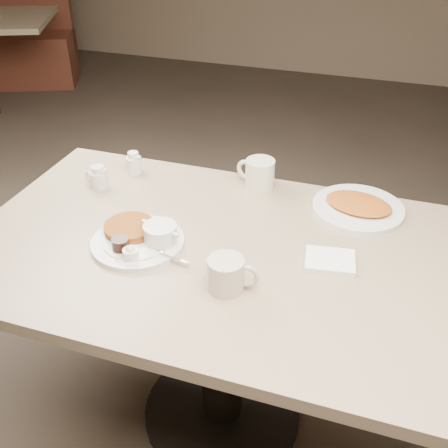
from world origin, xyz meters
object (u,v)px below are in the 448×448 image
(diner_table, at_px, (222,293))
(booth_back_left, at_px, (4,39))
(creamer_left, at_px, (98,178))
(coffee_mug_far, at_px, (259,173))
(hash_plate, at_px, (358,207))
(creamer_right, at_px, (134,163))
(main_plate, at_px, (141,237))
(coffee_mug_near, at_px, (227,274))

(diner_table, bearing_deg, booth_back_left, 136.92)
(creamer_left, height_order, booth_back_left, booth_back_left)
(coffee_mug_far, relative_size, hash_plate, 0.43)
(creamer_right, height_order, booth_back_left, booth_back_left)
(booth_back_left, bearing_deg, main_plate, -45.93)
(creamer_left, relative_size, booth_back_left, 0.06)
(creamer_left, xyz_separation_m, hash_plate, (0.86, 0.13, -0.02))
(coffee_mug_far, bearing_deg, diner_table, -90.80)
(main_plate, height_order, coffee_mug_far, coffee_mug_far)
(coffee_mug_far, distance_m, creamer_right, 0.45)
(diner_table, bearing_deg, creamer_left, 158.51)
(coffee_mug_near, distance_m, creamer_left, 0.69)
(diner_table, distance_m, coffee_mug_far, 0.44)
(main_plate, relative_size, creamer_left, 3.73)
(main_plate, distance_m, creamer_right, 0.45)
(creamer_right, xyz_separation_m, booth_back_left, (-2.53, 2.45, -0.38))
(main_plate, distance_m, coffee_mug_far, 0.49)
(coffee_mug_far, distance_m, hash_plate, 0.35)
(creamer_right, relative_size, booth_back_left, 0.05)
(creamer_right, bearing_deg, main_plate, -61.17)
(coffee_mug_far, distance_m, booth_back_left, 3.85)
(main_plate, bearing_deg, creamer_left, 137.76)
(diner_table, distance_m, creamer_right, 0.59)
(creamer_left, xyz_separation_m, booth_back_left, (-2.47, 2.58, -0.38))
(creamer_right, bearing_deg, coffee_mug_near, -44.14)
(main_plate, height_order, creamer_right, creamer_right)
(diner_table, height_order, main_plate, main_plate)
(main_plate, xyz_separation_m, coffee_mug_near, (0.30, -0.11, 0.02))
(hash_plate, bearing_deg, coffee_mug_far, 171.95)
(main_plate, height_order, coffee_mug_near, coffee_mug_near)
(booth_back_left, bearing_deg, creamer_right, -44.02)
(diner_table, relative_size, main_plate, 4.25)
(diner_table, xyz_separation_m, creamer_right, (-0.44, 0.34, 0.21))
(hash_plate, bearing_deg, creamer_left, -171.40)
(creamer_right, bearing_deg, diner_table, -37.11)
(creamer_left, bearing_deg, main_plate, -42.24)
(coffee_mug_far, height_order, creamer_left, coffee_mug_far)
(coffee_mug_far, xyz_separation_m, creamer_right, (-0.45, -0.04, -0.01))
(hash_plate, bearing_deg, coffee_mug_near, -119.40)
(main_plate, bearing_deg, booth_back_left, 134.07)
(main_plate, xyz_separation_m, coffee_mug_far, (0.24, 0.43, 0.03))
(hash_plate, distance_m, booth_back_left, 4.15)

